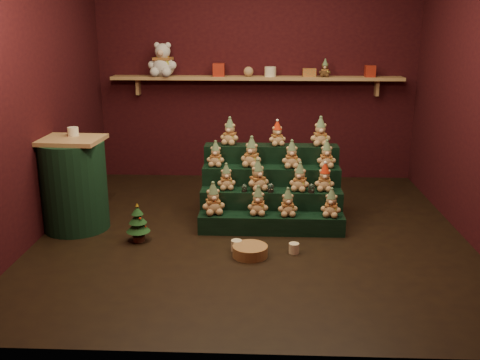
{
  "coord_description": "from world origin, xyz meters",
  "views": [
    {
      "loc": [
        0.09,
        -4.83,
        1.93
      ],
      "look_at": [
        -0.13,
        0.25,
        0.45
      ],
      "focal_mm": 40.0,
      "sensor_mm": 36.0,
      "label": 1
    }
  ],
  "objects_px": {
    "snow_globe_c": "(311,188)",
    "mini_christmas_tree": "(138,223)",
    "white_bear": "(163,55)",
    "brown_bear": "(325,68)",
    "riser_tier_front": "(271,224)",
    "wicker_basket": "(250,251)",
    "snow_globe_b": "(271,188)",
    "mug_left": "(236,245)",
    "snow_globe_a": "(244,188)",
    "side_table": "(74,184)",
    "mug_right": "(294,248)"
  },
  "relations": [
    {
      "from": "mug_left",
      "to": "snow_globe_c",
      "type": "bearing_deg",
      "value": 40.89
    },
    {
      "from": "snow_globe_c",
      "to": "mug_left",
      "type": "bearing_deg",
      "value": -139.11
    },
    {
      "from": "riser_tier_front",
      "to": "white_bear",
      "type": "xyz_separation_m",
      "value": [
        -1.33,
        1.84,
        1.49
      ]
    },
    {
      "from": "snow_globe_c",
      "to": "white_bear",
      "type": "bearing_deg",
      "value": 135.65
    },
    {
      "from": "snow_globe_a",
      "to": "snow_globe_c",
      "type": "height_order",
      "value": "snow_globe_c"
    },
    {
      "from": "snow_globe_c",
      "to": "wicker_basket",
      "type": "distance_m",
      "value": 0.99
    },
    {
      "from": "snow_globe_a",
      "to": "side_table",
      "type": "xyz_separation_m",
      "value": [
        -1.65,
        -0.12,
        0.05
      ]
    },
    {
      "from": "mug_left",
      "to": "mini_christmas_tree",
      "type": "bearing_deg",
      "value": 169.2
    },
    {
      "from": "mini_christmas_tree",
      "to": "riser_tier_front",
      "type": "bearing_deg",
      "value": 12.49
    },
    {
      "from": "snow_globe_a",
      "to": "mini_christmas_tree",
      "type": "bearing_deg",
      "value": -155.87
    },
    {
      "from": "riser_tier_front",
      "to": "mug_right",
      "type": "xyz_separation_m",
      "value": [
        0.2,
        -0.48,
        -0.04
      ]
    },
    {
      "from": "snow_globe_b",
      "to": "wicker_basket",
      "type": "relative_size",
      "value": 0.29
    },
    {
      "from": "snow_globe_a",
      "to": "riser_tier_front",
      "type": "bearing_deg",
      "value": -31.2
    },
    {
      "from": "riser_tier_front",
      "to": "snow_globe_b",
      "type": "xyz_separation_m",
      "value": [
        -0.01,
        0.16,
        0.32
      ]
    },
    {
      "from": "brown_bear",
      "to": "snow_globe_c",
      "type": "bearing_deg",
      "value": -89.5
    },
    {
      "from": "snow_globe_b",
      "to": "mug_left",
      "type": "relative_size",
      "value": 0.92
    },
    {
      "from": "riser_tier_front",
      "to": "white_bear",
      "type": "bearing_deg",
      "value": 125.85
    },
    {
      "from": "riser_tier_front",
      "to": "snow_globe_b",
      "type": "distance_m",
      "value": 0.35
    },
    {
      "from": "snow_globe_b",
      "to": "brown_bear",
      "type": "relative_size",
      "value": 0.43
    },
    {
      "from": "snow_globe_a",
      "to": "mug_right",
      "type": "height_order",
      "value": "snow_globe_a"
    },
    {
      "from": "white_bear",
      "to": "mug_left",
      "type": "bearing_deg",
      "value": -56.08
    },
    {
      "from": "snow_globe_c",
      "to": "mini_christmas_tree",
      "type": "height_order",
      "value": "snow_globe_c"
    },
    {
      "from": "side_table",
      "to": "brown_bear",
      "type": "bearing_deg",
      "value": 38.29
    },
    {
      "from": "snow_globe_c",
      "to": "brown_bear",
      "type": "bearing_deg",
      "value": 80.86
    },
    {
      "from": "riser_tier_front",
      "to": "mini_christmas_tree",
      "type": "bearing_deg",
      "value": -167.51
    },
    {
      "from": "snow_globe_c",
      "to": "side_table",
      "type": "distance_m",
      "value": 2.3
    },
    {
      "from": "wicker_basket",
      "to": "brown_bear",
      "type": "relative_size",
      "value": 1.48
    },
    {
      "from": "snow_globe_b",
      "to": "wicker_basket",
      "type": "xyz_separation_m",
      "value": [
        -0.18,
        -0.72,
        -0.36
      ]
    },
    {
      "from": "riser_tier_front",
      "to": "snow_globe_c",
      "type": "bearing_deg",
      "value": 22.36
    },
    {
      "from": "snow_globe_a",
      "to": "snow_globe_c",
      "type": "relative_size",
      "value": 0.85
    },
    {
      "from": "side_table",
      "to": "mug_right",
      "type": "distance_m",
      "value": 2.21
    },
    {
      "from": "snow_globe_b",
      "to": "white_bear",
      "type": "relative_size",
      "value": 0.17
    },
    {
      "from": "riser_tier_front",
      "to": "brown_bear",
      "type": "bearing_deg",
      "value": 70.29
    },
    {
      "from": "mini_christmas_tree",
      "to": "white_bear",
      "type": "distance_m",
      "value": 2.53
    },
    {
      "from": "side_table",
      "to": "snow_globe_c",
      "type": "bearing_deg",
      "value": 6.25
    },
    {
      "from": "brown_bear",
      "to": "mug_left",
      "type": "bearing_deg",
      "value": -103.37
    },
    {
      "from": "white_bear",
      "to": "brown_bear",
      "type": "relative_size",
      "value": 2.49
    },
    {
      "from": "riser_tier_front",
      "to": "mug_left",
      "type": "bearing_deg",
      "value": -124.91
    },
    {
      "from": "mini_christmas_tree",
      "to": "wicker_basket",
      "type": "xyz_separation_m",
      "value": [
        1.04,
        -0.29,
        -0.13
      ]
    },
    {
      "from": "snow_globe_b",
      "to": "mini_christmas_tree",
      "type": "distance_m",
      "value": 1.31
    },
    {
      "from": "riser_tier_front",
      "to": "snow_globe_a",
      "type": "distance_m",
      "value": 0.44
    },
    {
      "from": "riser_tier_front",
      "to": "mug_right",
      "type": "height_order",
      "value": "riser_tier_front"
    },
    {
      "from": "snow_globe_b",
      "to": "mini_christmas_tree",
      "type": "relative_size",
      "value": 0.24
    },
    {
      "from": "snow_globe_b",
      "to": "riser_tier_front",
      "type": "bearing_deg",
      "value": -87.17
    },
    {
      "from": "riser_tier_front",
      "to": "brown_bear",
      "type": "relative_size",
      "value": 6.79
    },
    {
      "from": "riser_tier_front",
      "to": "snow_globe_b",
      "type": "relative_size",
      "value": 15.68
    },
    {
      "from": "riser_tier_front",
      "to": "brown_bear",
      "type": "xyz_separation_m",
      "value": [
        0.66,
        1.84,
        1.33
      ]
    },
    {
      "from": "riser_tier_front",
      "to": "side_table",
      "type": "xyz_separation_m",
      "value": [
        -1.91,
        0.04,
        0.36
      ]
    },
    {
      "from": "snow_globe_a",
      "to": "side_table",
      "type": "distance_m",
      "value": 1.65
    },
    {
      "from": "snow_globe_c",
      "to": "wicker_basket",
      "type": "bearing_deg",
      "value": -128.74
    }
  ]
}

